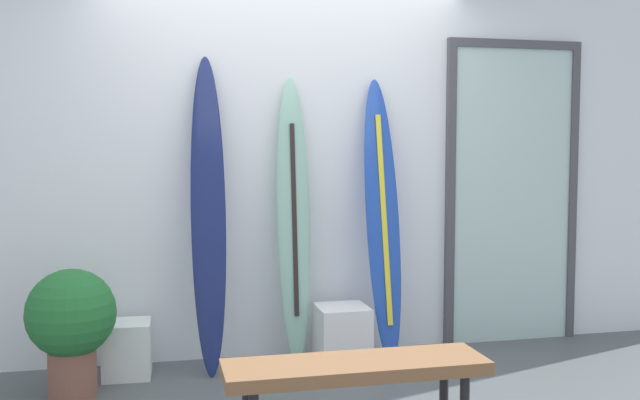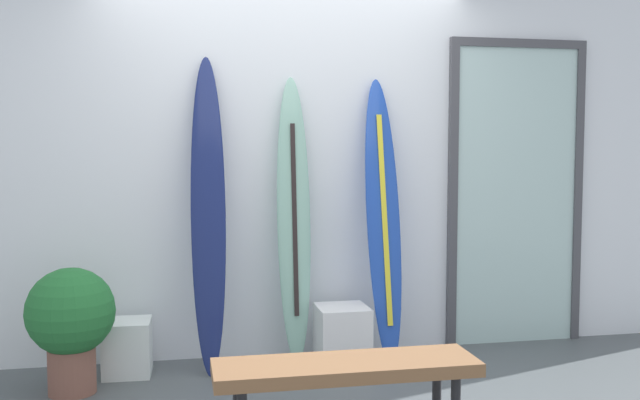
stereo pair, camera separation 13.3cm
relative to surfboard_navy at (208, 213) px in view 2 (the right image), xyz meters
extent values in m
cube|color=white|center=(0.53, 0.33, 0.39)|extent=(7.20, 0.20, 2.80)
ellipsoid|color=navy|center=(0.00, 0.00, 0.00)|extent=(0.23, 0.43, 2.02)
ellipsoid|color=#8BBFAB|center=(0.56, 0.08, -0.06)|extent=(0.23, 0.27, 1.90)
cube|color=black|center=(0.56, 0.05, -0.06)|extent=(0.04, 0.14, 1.26)
ellipsoid|color=#1F47AD|center=(1.16, 0.00, -0.06)|extent=(0.24, 0.44, 1.90)
cube|color=yellow|center=(1.16, -0.03, -0.05)|extent=(0.04, 0.29, 1.38)
cone|color=black|center=(1.16, -0.11, -0.84)|extent=(0.07, 0.09, 0.11)
cube|color=silver|center=(-0.51, -0.02, -0.84)|extent=(0.30, 0.30, 0.34)
cube|color=white|center=(0.86, -0.07, -0.82)|extent=(0.34, 0.34, 0.38)
cube|color=silver|center=(2.22, 0.21, 0.06)|extent=(0.91, 0.02, 2.14)
cube|color=#47474C|center=(1.73, 0.21, 0.06)|extent=(0.06, 0.06, 2.14)
cube|color=#47474C|center=(2.70, 0.21, 0.06)|extent=(0.06, 0.06, 2.14)
cube|color=#47474C|center=(2.22, 0.21, 1.16)|extent=(1.03, 0.06, 0.06)
cylinder|color=brown|center=(-0.80, -0.31, -0.88)|extent=(0.27, 0.27, 0.27)
sphere|color=#246B31|center=(-0.80, -0.31, -0.53)|extent=(0.51, 0.51, 0.51)
cube|color=brown|center=(0.54, -1.51, -0.57)|extent=(1.19, 0.34, 0.06)
camera|label=1|loc=(-0.31, -4.50, 0.42)|focal=39.70mm
camera|label=2|loc=(-0.18, -4.53, 0.42)|focal=39.70mm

